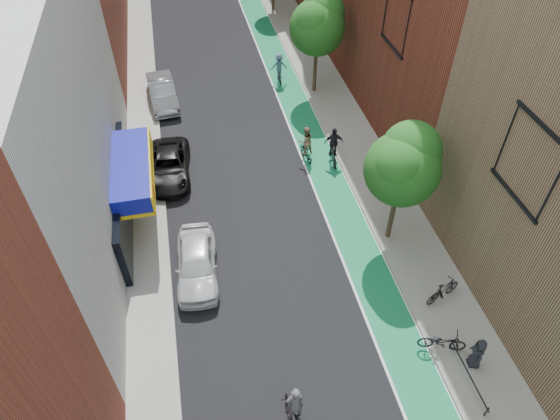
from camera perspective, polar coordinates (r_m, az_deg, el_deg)
bike_lane at (r=36.86m, az=0.57°, el=14.62°), size 2.00×68.00×0.01m
sidewalk_left at (r=36.24m, az=-15.44°, el=12.55°), size 2.00×68.00×0.15m
sidewalk_right at (r=37.39m, az=4.44°, el=15.08°), size 3.00×68.00×0.15m
tree_near at (r=22.23m, az=13.99°, el=5.14°), size 3.40×3.36×6.42m
tree_mid at (r=33.34m, az=4.38°, el=20.55°), size 3.55×3.53×6.74m
parked_car_white at (r=22.98m, az=-9.51°, el=-5.97°), size 2.14×4.65×1.54m
parked_car_black at (r=28.46m, az=-12.56°, el=4.97°), size 2.59×5.00×1.35m
parked_car_silver at (r=34.80m, az=-13.30°, el=12.96°), size 2.07×4.90×1.57m
cyclist_lead at (r=19.07m, az=1.68°, el=-22.07°), size 0.93×1.96×2.23m
cyclist_lane_near at (r=28.86m, az=2.97°, el=7.38°), size 0.94×1.60×2.11m
cyclist_lane_mid at (r=28.86m, az=6.15°, el=6.91°), size 1.14×1.97×2.21m
cyclist_lane_far at (r=36.26m, az=-0.09°, el=15.83°), size 1.15×1.51×2.06m
parked_bike_mid at (r=22.91m, az=18.16°, el=-8.73°), size 1.93×1.12×1.12m
parked_bike_far at (r=21.47m, az=18.05°, el=-14.09°), size 2.02×1.24×1.00m
pedestrian at (r=21.29m, az=21.64°, el=-14.97°), size 0.64×0.85×1.57m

